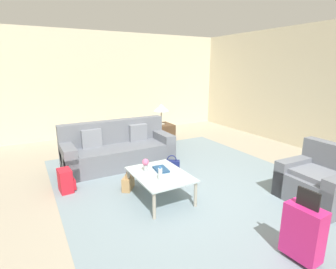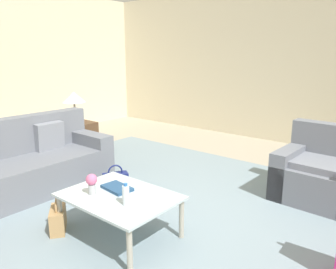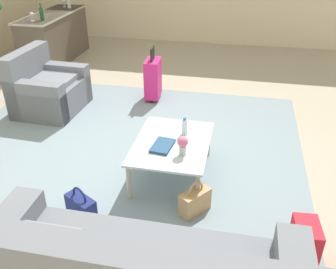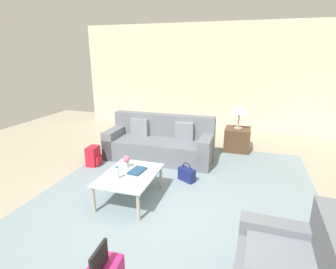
{
  "view_description": "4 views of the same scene",
  "coord_description": "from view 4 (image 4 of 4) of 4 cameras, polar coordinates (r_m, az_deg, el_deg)",
  "views": [
    {
      "loc": [
        3.04,
        -2.28,
        2.08
      ],
      "look_at": [
        -0.51,
        -0.29,
        1.02
      ],
      "focal_mm": 28.0,
      "sensor_mm": 36.0,
      "label": 1
    },
    {
      "loc": [
        1.81,
        -2.47,
        1.75
      ],
      "look_at": [
        -0.59,
        0.47,
        0.82
      ],
      "focal_mm": 35.0,
      "sensor_mm": 36.0,
      "label": 2
    },
    {
      "loc": [
        -3.8,
        -1.15,
        2.49
      ],
      "look_at": [
        -0.57,
        -0.49,
        0.62
      ],
      "focal_mm": 40.0,
      "sensor_mm": 36.0,
      "label": 3
    },
    {
      "loc": [
        2.97,
        1.15,
        2.21
      ],
      "look_at": [
        -0.76,
        0.02,
        1.01
      ],
      "focal_mm": 28.0,
      "sensor_mm": 36.0,
      "label": 4
    }
  ],
  "objects": [
    {
      "name": "ground_plane",
      "position": [
        3.87,
        -3.68,
        -17.76
      ],
      "size": [
        12.0,
        12.0,
        0.0
      ],
      "primitive_type": "plane",
      "color": "#A89E89"
    },
    {
      "name": "wall_left",
      "position": [
        8.14,
        8.96,
        12.18
      ],
      "size": [
        0.12,
        8.0,
        3.1
      ],
      "primitive_type": "cube",
      "color": "beige",
      "rests_on": "ground"
    },
    {
      "name": "area_rug",
      "position": [
        4.3,
        1.78,
        -13.82
      ],
      "size": [
        5.2,
        4.4,
        0.01
      ],
      "primitive_type": "cube",
      "color": "gray",
      "rests_on": "ground"
    },
    {
      "name": "couch",
      "position": [
        5.77,
        -1.68,
        -2.1
      ],
      "size": [
        0.89,
        2.3,
        0.94
      ],
      "color": "slate",
      "rests_on": "ground"
    },
    {
      "name": "coffee_table",
      "position": [
        4.17,
        -8.35,
        -9.1
      ],
      "size": [
        1.08,
        0.8,
        0.43
      ],
      "color": "silver",
      "rests_on": "ground"
    },
    {
      "name": "water_bottle",
      "position": [
        3.99,
        -10.98,
        -8.23
      ],
      "size": [
        0.06,
        0.06,
        0.2
      ],
      "color": "silver",
      "rests_on": "coffee_table"
    },
    {
      "name": "coffee_table_book",
      "position": [
        4.21,
        -6.7,
        -7.82
      ],
      "size": [
        0.33,
        0.23,
        0.03
      ],
      "primitive_type": "cube",
      "rotation": [
        0.0,
        0.0,
        -0.12
      ],
      "color": "navy",
      "rests_on": "coffee_table"
    },
    {
      "name": "flower_vase",
      "position": [
        4.34,
        -9.02,
        -5.58
      ],
      "size": [
        0.11,
        0.11,
        0.21
      ],
      "color": "#B2B7BC",
      "rests_on": "coffee_table"
    },
    {
      "name": "side_table",
      "position": [
        6.47,
        14.82,
        -1.01
      ],
      "size": [
        0.58,
        0.58,
        0.54
      ],
      "primitive_type": "cube",
      "color": "#513823",
      "rests_on": "ground"
    },
    {
      "name": "table_lamp",
      "position": [
        6.29,
        15.31,
        5.25
      ],
      "size": [
        0.41,
        0.41,
        0.56
      ],
      "color": "#ADA899",
      "rests_on": "side_table"
    },
    {
      "name": "handbag_navy",
      "position": [
        4.81,
        4.08,
        -8.64
      ],
      "size": [
        0.28,
        0.35,
        0.36
      ],
      "color": "navy",
      "rests_on": "ground"
    },
    {
      "name": "handbag_tan",
      "position": [
        4.87,
        -9.05,
        -8.48
      ],
      "size": [
        0.34,
        0.31,
        0.36
      ],
      "color": "tan",
      "rests_on": "ground"
    },
    {
      "name": "backpack_red",
      "position": [
        5.64,
        -15.9,
        -4.6
      ],
      "size": [
        0.31,
        0.27,
        0.4
      ],
      "color": "red",
      "rests_on": "ground"
    }
  ]
}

